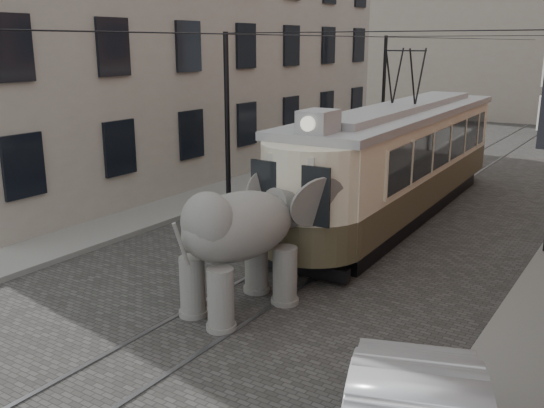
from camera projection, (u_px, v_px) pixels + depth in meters
The scene contains 8 objects.
ground at pixel (265, 288), 14.41m from camera, with size 120.00×120.00×0.00m, color #3D3B39.
tram_rails at pixel (265, 287), 14.41m from camera, with size 1.54×80.00×0.02m, color slate, non-canonical shape.
sidewalk_right at pixel (534, 353), 11.23m from camera, with size 2.00×60.00×0.15m, color slate.
sidewalk_left at pixel (81, 238), 17.82m from camera, with size 2.00×60.00×0.15m, color slate.
stucco_building at pixel (184, 57), 27.02m from camera, with size 7.00×24.00×10.00m, color gray.
catenary at pixel (353, 135), 17.80m from camera, with size 11.00×30.20×6.00m, color black, non-canonical shape.
tram at pixel (402, 135), 19.85m from camera, with size 2.83×13.72×5.44m, color beige, non-canonical shape.
elephant at pixel (239, 246), 12.90m from camera, with size 2.62×4.75×2.91m, color #605D59, non-canonical shape.
Camera 1 is at (7.45, -11.16, 5.64)m, focal length 40.06 mm.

